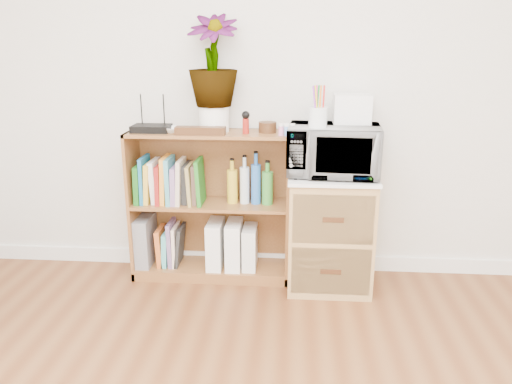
# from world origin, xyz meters

# --- Properties ---
(skirting_board) EXTENTS (4.00, 0.02, 0.10)m
(skirting_board) POSITION_xyz_m (0.00, 2.24, 0.05)
(skirting_board) COLOR white
(skirting_board) RESTS_ON ground
(bookshelf) EXTENTS (1.00, 0.30, 0.95)m
(bookshelf) POSITION_xyz_m (-0.35, 2.10, 0.47)
(bookshelf) COLOR brown
(bookshelf) RESTS_ON ground
(wicker_unit) EXTENTS (0.50, 0.45, 0.70)m
(wicker_unit) POSITION_xyz_m (0.40, 2.02, 0.35)
(wicker_unit) COLOR #9E7542
(wicker_unit) RESTS_ON ground
(microwave) EXTENTS (0.55, 0.39, 0.29)m
(microwave) POSITION_xyz_m (0.40, 2.02, 0.87)
(microwave) COLOR silver
(microwave) RESTS_ON wicker_unit
(pen_cup) EXTENTS (0.10, 0.10, 0.11)m
(pen_cup) POSITION_xyz_m (0.30, 1.95, 1.07)
(pen_cup) COLOR silver
(pen_cup) RESTS_ON microwave
(small_appliance) EXTENTS (0.22, 0.18, 0.17)m
(small_appliance) POSITION_xyz_m (0.50, 2.11, 1.10)
(small_appliance) COLOR white
(small_appliance) RESTS_ON microwave
(router) EXTENTS (0.23, 0.15, 0.04)m
(router) POSITION_xyz_m (-0.70, 2.08, 0.97)
(router) COLOR black
(router) RESTS_ON bookshelf
(white_bowl) EXTENTS (0.13, 0.13, 0.03)m
(white_bowl) POSITION_xyz_m (-0.58, 2.07, 0.97)
(white_bowl) COLOR white
(white_bowl) RESTS_ON bookshelf
(plant_pot) EXTENTS (0.18, 0.18, 0.15)m
(plant_pot) POSITION_xyz_m (-0.32, 2.12, 1.03)
(plant_pot) COLOR white
(plant_pot) RESTS_ON bookshelf
(potted_plant) EXTENTS (0.30, 0.30, 0.53)m
(potted_plant) POSITION_xyz_m (-0.32, 2.12, 1.37)
(potted_plant) COLOR #2D6A2A
(potted_plant) RESTS_ON plant_pot
(trinket_box) EXTENTS (0.30, 0.07, 0.05)m
(trinket_box) POSITION_xyz_m (-0.38, 2.00, 0.97)
(trinket_box) COLOR #39230F
(trinket_box) RESTS_ON bookshelf
(kokeshi_doll) EXTENTS (0.04, 0.04, 0.09)m
(kokeshi_doll) POSITION_xyz_m (-0.12, 2.06, 0.99)
(kokeshi_doll) COLOR maroon
(kokeshi_doll) RESTS_ON bookshelf
(wooden_bowl) EXTENTS (0.11, 0.11, 0.06)m
(wooden_bowl) POSITION_xyz_m (0.01, 2.11, 0.98)
(wooden_bowl) COLOR #3C2210
(wooden_bowl) RESTS_ON bookshelf
(paint_jars) EXTENTS (0.11, 0.04, 0.06)m
(paint_jars) POSITION_xyz_m (0.13, 2.01, 0.98)
(paint_jars) COLOR pink
(paint_jars) RESTS_ON bookshelf
(file_box) EXTENTS (0.10, 0.26, 0.32)m
(file_box) POSITION_xyz_m (-0.79, 2.10, 0.23)
(file_box) COLOR slate
(file_box) RESTS_ON bookshelf
(magazine_holder_left) EXTENTS (0.10, 0.24, 0.30)m
(magazine_holder_left) POSITION_xyz_m (-0.32, 2.09, 0.22)
(magazine_holder_left) COLOR white
(magazine_holder_left) RESTS_ON bookshelf
(magazine_holder_mid) EXTENTS (0.10, 0.24, 0.30)m
(magazine_holder_mid) POSITION_xyz_m (-0.20, 2.09, 0.22)
(magazine_holder_mid) COLOR white
(magazine_holder_mid) RESTS_ON bookshelf
(magazine_holder_right) EXTENTS (0.09, 0.22, 0.27)m
(magazine_holder_right) POSITION_xyz_m (-0.10, 2.09, 0.21)
(magazine_holder_right) COLOR silver
(magazine_holder_right) RESTS_ON bookshelf
(cookbooks) EXTENTS (0.42, 0.20, 0.29)m
(cookbooks) POSITION_xyz_m (-0.60, 2.10, 0.63)
(cookbooks) COLOR #1B671B
(cookbooks) RESTS_ON bookshelf
(liquor_bottles) EXTENTS (0.29, 0.07, 0.32)m
(liquor_bottles) POSITION_xyz_m (-0.09, 2.10, 0.64)
(liquor_bottles) COLOR gold
(liquor_bottles) RESTS_ON bookshelf
(lower_books) EXTENTS (0.17, 0.19, 0.29)m
(lower_books) POSITION_xyz_m (-0.62, 2.10, 0.20)
(lower_books) COLOR #D06024
(lower_books) RESTS_ON bookshelf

